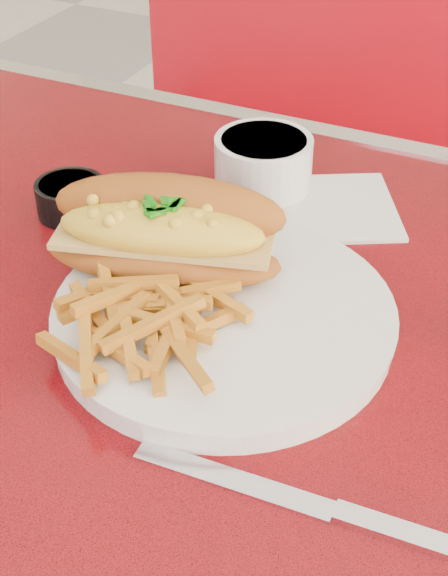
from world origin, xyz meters
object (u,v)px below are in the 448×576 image
at_px(booth_bench_far, 400,282).
at_px(sauce_cup_left, 71,196).
at_px(dinner_plate, 224,317).
at_px(fork, 217,350).
at_px(diner_table, 207,482).
at_px(knife, 318,507).
at_px(mac_hoagie, 165,232).
at_px(gravy_ramekin, 263,162).

relative_size(booth_bench_far, sauce_cup_left, 14.66).
distance_m(dinner_plate, sauce_cup_left, 0.23).
xyz_separation_m(booth_bench_far, fork, (0.02, -0.83, 0.50)).
bearing_deg(booth_bench_far, diner_table, -90.00).
bearing_deg(dinner_plate, booth_bench_far, 90.24).
height_order(booth_bench_far, dinner_plate, booth_bench_far).
xyz_separation_m(fork, knife, (0.11, -0.09, -0.02)).
height_order(diner_table, fork, fork).
bearing_deg(dinner_plate, fork, -70.65).
xyz_separation_m(mac_hoagie, gravy_ramekin, (0.01, 0.19, -0.03)).
bearing_deg(knife, gravy_ramekin, 115.33).
height_order(dinner_plate, mac_hoagie, mac_hoagie).
distance_m(gravy_ramekin, knife, 0.41).
height_order(dinner_plate, fork, same).
relative_size(sauce_cup_left, knife, 0.38).
bearing_deg(knife, diner_table, 138.49).
bearing_deg(mac_hoagie, fork, -58.19).
distance_m(dinner_plate, knife, 0.19).
distance_m(diner_table, gravy_ramekin, 0.32).
bearing_deg(sauce_cup_left, booth_bench_far, 73.25).
bearing_deg(booth_bench_far, dinner_plate, -89.76).
height_order(gravy_ramekin, sauce_cup_left, gravy_ramekin).
xyz_separation_m(gravy_ramekin, knife, (0.19, -0.36, -0.03)).
xyz_separation_m(diner_table, booth_bench_far, (0.00, 0.81, -0.32)).
distance_m(dinner_plate, mac_hoagie, 0.09).
distance_m(fork, sauce_cup_left, 0.27).
bearing_deg(sauce_cup_left, fork, -32.19).
bearing_deg(dinner_plate, gravy_ramekin, 105.28).
bearing_deg(dinner_plate, sauce_cup_left, 155.61).
relative_size(diner_table, knife, 5.68).
bearing_deg(knife, dinner_plate, 130.88).
bearing_deg(gravy_ramekin, dinner_plate, -74.72).
xyz_separation_m(mac_hoagie, knife, (0.20, -0.17, -0.05)).
relative_size(dinner_plate, mac_hoagie, 1.54).
bearing_deg(fork, knife, -131.05).
distance_m(diner_table, dinner_plate, 0.17).
distance_m(booth_bench_far, knife, 1.05).
height_order(gravy_ramekin, knife, gravy_ramekin).
bearing_deg(sauce_cup_left, mac_hoagie, -24.83).
xyz_separation_m(booth_bench_far, knife, (0.13, -0.92, 0.49)).
bearing_deg(sauce_cup_left, gravy_ramekin, 39.94).
bearing_deg(fork, diner_table, 45.02).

